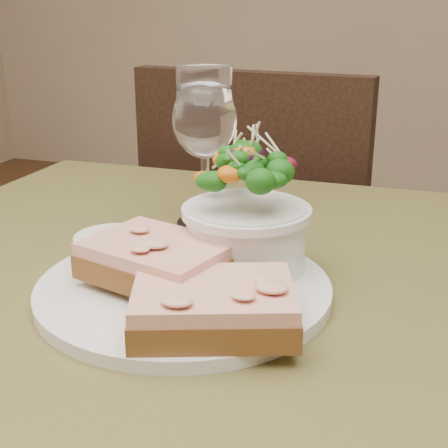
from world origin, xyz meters
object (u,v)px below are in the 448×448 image
(salad_bowl, at_px, (247,208))
(wine_glass, at_px, (205,124))
(sandwich_back, at_px, (158,260))
(chair_far, at_px, (274,344))
(dinner_plate, at_px, (184,288))
(cafe_table, at_px, (202,375))
(ramekin, at_px, (113,251))
(sandwich_front, at_px, (214,306))

(salad_bowl, bearing_deg, wine_glass, 124.39)
(sandwich_back, relative_size, wine_glass, 0.84)
(chair_far, distance_m, dinner_plate, 0.84)
(cafe_table, relative_size, salad_bowl, 6.30)
(wine_glass, bearing_deg, ramekin, -98.42)
(salad_bowl, bearing_deg, chair_far, 100.59)
(chair_far, xyz_separation_m, sandwich_front, (0.13, -0.76, 0.49))
(cafe_table, xyz_separation_m, chair_far, (-0.08, 0.67, -0.36))
(cafe_table, bearing_deg, ramekin, -167.25)
(cafe_table, xyz_separation_m, sandwich_front, (0.05, -0.09, 0.13))
(ramekin, bearing_deg, dinner_plate, -3.82)
(sandwich_front, distance_m, ramekin, 0.15)
(sandwich_back, bearing_deg, salad_bowl, 62.96)
(chair_far, bearing_deg, cafe_table, 102.58)
(sandwich_front, relative_size, salad_bowl, 1.21)
(sandwich_back, distance_m, wine_glass, 0.22)
(chair_far, height_order, sandwich_front, chair_far)
(cafe_table, xyz_separation_m, ramekin, (-0.08, -0.02, 0.13))
(chair_far, distance_m, ramekin, 0.85)
(sandwich_front, height_order, sandwich_back, sandwich_back)
(ramekin, bearing_deg, salad_bowl, 23.67)
(sandwich_front, xyz_separation_m, salad_bowl, (-0.01, 0.12, 0.04))
(cafe_table, height_order, ramekin, ramekin)
(sandwich_front, relative_size, ramekin, 2.30)
(cafe_table, xyz_separation_m, salad_bowl, (0.04, 0.03, 0.17))
(cafe_table, relative_size, dinner_plate, 2.94)
(chair_far, bearing_deg, wine_glass, 98.73)
(sandwich_back, xyz_separation_m, wine_glass, (-0.03, 0.20, 0.09))
(sandwich_back, relative_size, ramekin, 2.19)
(chair_far, xyz_separation_m, sandwich_back, (0.06, -0.71, 0.49))
(chair_far, bearing_deg, sandwich_front, 105.12)
(sandwich_back, bearing_deg, ramekin, 178.86)
(sandwich_back, xyz_separation_m, ramekin, (-0.05, 0.02, -0.01))
(sandwich_front, bearing_deg, chair_far, 79.72)
(cafe_table, height_order, salad_bowl, salad_bowl)
(dinner_plate, height_order, ramekin, ramekin)
(chair_far, xyz_separation_m, salad_bowl, (0.12, -0.64, 0.53))
(dinner_plate, distance_m, wine_glass, 0.23)
(sandwich_front, xyz_separation_m, sandwich_back, (-0.07, 0.06, 0.01))
(ramekin, relative_size, salad_bowl, 0.53)
(salad_bowl, bearing_deg, ramekin, -156.33)
(sandwich_front, distance_m, salad_bowl, 0.13)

